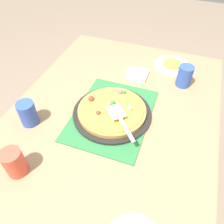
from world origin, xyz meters
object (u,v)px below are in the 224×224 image
object	(u,v)px
cup_corner	(14,162)
cup_far	(185,76)
pizza_server	(120,119)
pizza	(112,110)
served_slice_right	(172,64)
plate_far_right	(172,66)
cup_near	(28,113)
napkin_stack	(137,74)
pizza_pan	(112,113)

from	to	relation	value
cup_corner	cup_far	bearing A→B (deg)	-34.95
pizza_server	cup_far	bearing A→B (deg)	-27.99
pizza	served_slice_right	size ratio (longest dim) A/B	3.00
pizza	plate_far_right	distance (m)	0.56
cup_near	napkin_stack	xyz separation A→B (m)	(0.53, -0.38, -0.05)
pizza	cup_corner	xyz separation A→B (m)	(-0.41, 0.24, 0.03)
cup_far	cup_corner	bearing A→B (deg)	145.05
plate_far_right	cup_near	bearing A→B (deg)	141.37
pizza_pan	pizza_server	world-z (taller)	pizza_server
pizza_pan	pizza_server	xyz separation A→B (m)	(-0.07, -0.07, 0.06)
cup_corner	pizza_server	world-z (taller)	cup_corner
cup_far	napkin_stack	distance (m)	0.27
cup_near	cup_far	world-z (taller)	same
pizza	served_slice_right	bearing A→B (deg)	-21.92
plate_far_right	cup_near	world-z (taller)	cup_near
pizza	pizza_pan	bearing A→B (deg)	-161.44
pizza_pan	cup_corner	size ratio (longest dim) A/B	3.17
served_slice_right	pizza_server	size ratio (longest dim) A/B	0.55
pizza	cup_near	size ratio (longest dim) A/B	2.75
cup_far	napkin_stack	xyz separation A→B (m)	(-0.00, 0.26, -0.05)
pizza	plate_far_right	world-z (taller)	pizza
napkin_stack	pizza_server	bearing A→B (deg)	-175.37
pizza_pan	napkin_stack	bearing A→B (deg)	-4.91
pizza	cup_far	xyz separation A→B (m)	(0.35, -0.29, 0.03)
plate_far_right	cup_corner	size ratio (longest dim) A/B	1.83
served_slice_right	cup_far	distance (m)	0.19
cup_far	napkin_stack	bearing A→B (deg)	90.40
pizza_pan	served_slice_right	distance (m)	0.56
cup_near	cup_far	xyz separation A→B (m)	(0.53, -0.64, 0.00)
pizza_pan	cup_far	size ratio (longest dim) A/B	3.17
pizza_pan	served_slice_right	bearing A→B (deg)	-21.78
plate_far_right	cup_far	world-z (taller)	cup_far
served_slice_right	napkin_stack	bearing A→B (deg)	132.88
pizza	cup_corner	world-z (taller)	cup_corner
pizza	plate_far_right	size ratio (longest dim) A/B	1.50
cup_near	napkin_stack	size ratio (longest dim) A/B	1.00
plate_far_right	served_slice_right	world-z (taller)	served_slice_right
cup_near	napkin_stack	distance (m)	0.65
plate_far_right	cup_near	xyz separation A→B (m)	(-0.69, 0.55, 0.06)
pizza_pan	cup_corner	world-z (taller)	cup_corner
plate_far_right	served_slice_right	distance (m)	0.01
plate_far_right	pizza_server	distance (m)	0.61
cup_near	cup_corner	bearing A→B (deg)	-156.54
pizza_pan	cup_near	bearing A→B (deg)	116.80
cup_corner	napkin_stack	bearing A→B (deg)	-19.70
cup_near	napkin_stack	bearing A→B (deg)	-35.49
served_slice_right	cup_corner	bearing A→B (deg)	154.14
plate_far_right	cup_corner	xyz separation A→B (m)	(-0.93, 0.45, 0.06)
napkin_stack	cup_far	bearing A→B (deg)	-89.60
pizza	cup_near	world-z (taller)	cup_near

